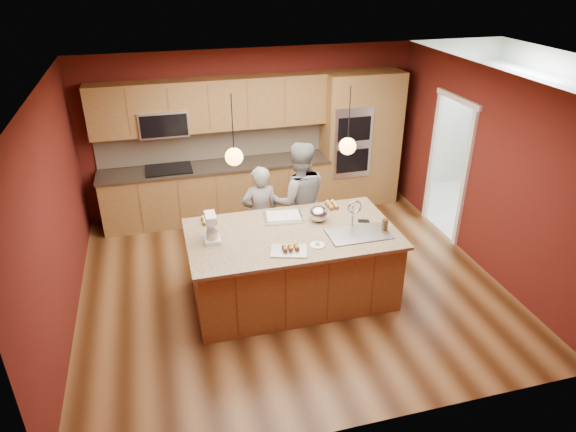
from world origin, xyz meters
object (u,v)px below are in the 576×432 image
object	(u,v)px
island	(293,264)
person_left	(260,215)
person_right	(299,201)
stand_mixer	(211,230)
mixing_bowl	(319,214)

from	to	relation	value
island	person_left	size ratio (longest dim) A/B	1.76
person_left	person_right	distance (m)	0.58
island	stand_mixer	bearing A→B (deg)	177.27
island	person_right	bearing A→B (deg)	70.28
person_left	person_right	world-z (taller)	person_right
island	mixing_bowl	size ratio (longest dim) A/B	10.55
island	person_left	bearing A→B (deg)	102.18
person_right	stand_mixer	world-z (taller)	person_right
person_left	stand_mixer	world-z (taller)	person_left
island	person_right	distance (m)	1.11
mixing_bowl	person_right	bearing A→B (deg)	93.28
island	person_left	xyz separation A→B (m)	(-0.21, 0.97, 0.25)
person_left	person_right	size ratio (longest dim) A/B	0.83
island	stand_mixer	distance (m)	1.17
person_left	island	bearing A→B (deg)	99.54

